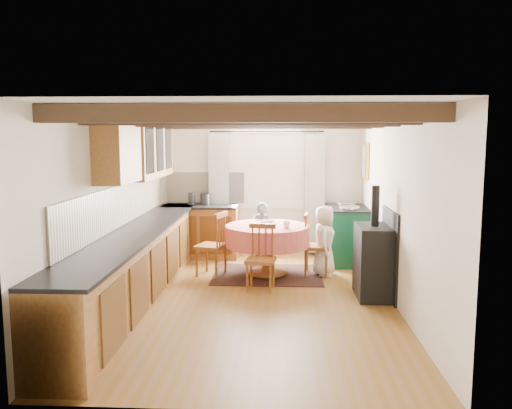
{
  "coord_description": "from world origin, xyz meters",
  "views": [
    {
      "loc": [
        0.34,
        -6.54,
        2.11
      ],
      "look_at": [
        0.0,
        0.8,
        1.15
      ],
      "focal_mm": 36.54,
      "sensor_mm": 36.0,
      "label": 1
    }
  ],
  "objects_px": {
    "dining_table": "(267,250)",
    "chair_right": "(317,244)",
    "chair_near": "(261,258)",
    "cast_iron_stove": "(374,242)",
    "child_right": "(324,241)",
    "cup": "(287,225)",
    "chair_left": "(211,244)",
    "aga_range": "(347,234)",
    "child_far": "(262,233)"
  },
  "relations": [
    {
      "from": "aga_range",
      "to": "child_right",
      "type": "height_order",
      "value": "child_right"
    },
    {
      "from": "child_far",
      "to": "cup",
      "type": "bearing_deg",
      "value": 130.63
    },
    {
      "from": "dining_table",
      "to": "child_right",
      "type": "distance_m",
      "value": 0.88
    },
    {
      "from": "dining_table",
      "to": "chair_right",
      "type": "distance_m",
      "value": 0.76
    },
    {
      "from": "cast_iron_stove",
      "to": "cup",
      "type": "bearing_deg",
      "value": 144.81
    },
    {
      "from": "chair_near",
      "to": "dining_table",
      "type": "bearing_deg",
      "value": 91.79
    },
    {
      "from": "chair_left",
      "to": "cup",
      "type": "height_order",
      "value": "chair_left"
    },
    {
      "from": "chair_right",
      "to": "cup",
      "type": "height_order",
      "value": "chair_right"
    },
    {
      "from": "cast_iron_stove",
      "to": "cup",
      "type": "xyz_separation_m",
      "value": [
        -1.14,
        0.8,
        0.08
      ]
    },
    {
      "from": "cast_iron_stove",
      "to": "aga_range",
      "type": "bearing_deg",
      "value": 93.3
    },
    {
      "from": "chair_near",
      "to": "chair_right",
      "type": "bearing_deg",
      "value": 53.04
    },
    {
      "from": "chair_left",
      "to": "cast_iron_stove",
      "type": "distance_m",
      "value": 2.49
    },
    {
      "from": "chair_right",
      "to": "aga_range",
      "type": "height_order",
      "value": "aga_range"
    },
    {
      "from": "chair_left",
      "to": "cup",
      "type": "xyz_separation_m",
      "value": [
        1.14,
        -0.16,
        0.33
      ]
    },
    {
      "from": "chair_near",
      "to": "child_far",
      "type": "height_order",
      "value": "child_far"
    },
    {
      "from": "aga_range",
      "to": "child_far",
      "type": "bearing_deg",
      "value": -171.98
    },
    {
      "from": "dining_table",
      "to": "chair_left",
      "type": "relative_size",
      "value": 1.3
    },
    {
      "from": "dining_table",
      "to": "cast_iron_stove",
      "type": "height_order",
      "value": "cast_iron_stove"
    },
    {
      "from": "aga_range",
      "to": "cast_iron_stove",
      "type": "distance_m",
      "value": 1.93
    },
    {
      "from": "chair_near",
      "to": "child_right",
      "type": "height_order",
      "value": "child_right"
    },
    {
      "from": "aga_range",
      "to": "child_far",
      "type": "distance_m",
      "value": 1.44
    },
    {
      "from": "aga_range",
      "to": "child_right",
      "type": "bearing_deg",
      "value": -117.83
    },
    {
      "from": "dining_table",
      "to": "child_far",
      "type": "relative_size",
      "value": 1.22
    },
    {
      "from": "child_far",
      "to": "aga_range",
      "type": "bearing_deg",
      "value": -154.96
    },
    {
      "from": "chair_right",
      "to": "aga_range",
      "type": "relative_size",
      "value": 0.91
    },
    {
      "from": "chair_right",
      "to": "child_far",
      "type": "xyz_separation_m",
      "value": [
        -0.86,
        0.63,
        0.05
      ]
    },
    {
      "from": "chair_left",
      "to": "chair_right",
      "type": "relative_size",
      "value": 1.03
    },
    {
      "from": "chair_right",
      "to": "cup",
      "type": "xyz_separation_m",
      "value": [
        -0.47,
        -0.27,
        0.35
      ]
    },
    {
      "from": "dining_table",
      "to": "chair_right",
      "type": "height_order",
      "value": "chair_right"
    },
    {
      "from": "chair_near",
      "to": "cast_iron_stove",
      "type": "relative_size",
      "value": 0.62
    },
    {
      "from": "chair_right",
      "to": "child_far",
      "type": "height_order",
      "value": "child_far"
    },
    {
      "from": "chair_left",
      "to": "aga_range",
      "type": "xyz_separation_m",
      "value": [
        2.17,
        0.94,
        -0.01
      ]
    },
    {
      "from": "chair_left",
      "to": "child_right",
      "type": "bearing_deg",
      "value": 110.82
    },
    {
      "from": "dining_table",
      "to": "aga_range",
      "type": "height_order",
      "value": "aga_range"
    },
    {
      "from": "child_far",
      "to": "child_right",
      "type": "bearing_deg",
      "value": 163.06
    },
    {
      "from": "dining_table",
      "to": "cup",
      "type": "distance_m",
      "value": 0.57
    },
    {
      "from": "chair_left",
      "to": "child_right",
      "type": "xyz_separation_m",
      "value": [
        1.72,
        0.08,
        0.05
      ]
    },
    {
      "from": "chair_right",
      "to": "chair_left",
      "type": "bearing_deg",
      "value": 100.93
    },
    {
      "from": "chair_near",
      "to": "cup",
      "type": "distance_m",
      "value": 0.78
    },
    {
      "from": "aga_range",
      "to": "cup",
      "type": "distance_m",
      "value": 1.55
    },
    {
      "from": "chair_near",
      "to": "chair_right",
      "type": "distance_m",
      "value": 1.19
    },
    {
      "from": "chair_left",
      "to": "chair_near",
      "type": "bearing_deg",
      "value": 64.31
    },
    {
      "from": "chair_near",
      "to": "aga_range",
      "type": "relative_size",
      "value": 0.88
    },
    {
      "from": "aga_range",
      "to": "cast_iron_stove",
      "type": "relative_size",
      "value": 0.7
    },
    {
      "from": "dining_table",
      "to": "chair_right",
      "type": "relative_size",
      "value": 1.34
    },
    {
      "from": "chair_near",
      "to": "child_right",
      "type": "xyz_separation_m",
      "value": [
        0.94,
        0.83,
        0.08
      ]
    },
    {
      "from": "cup",
      "to": "dining_table",
      "type": "bearing_deg",
      "value": 142.46
    },
    {
      "from": "chair_left",
      "to": "cup",
      "type": "bearing_deg",
      "value": 99.88
    },
    {
      "from": "chair_near",
      "to": "cast_iron_stove",
      "type": "distance_m",
      "value": 1.54
    },
    {
      "from": "dining_table",
      "to": "chair_left",
      "type": "bearing_deg",
      "value": -176.28
    }
  ]
}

